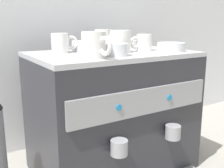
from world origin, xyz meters
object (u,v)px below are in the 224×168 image
ceramic_cup_1 (61,43)px  ceramic_bowl_0 (128,44)px  ceramic_cup_2 (143,42)px  ceramic_cup_0 (103,39)px  ceramic_cup_4 (95,45)px  ceramic_cup_3 (120,41)px  milk_pitcher (186,131)px  ceramic_bowl_1 (85,46)px  ceramic_bowl_3 (171,47)px  ceramic_bowl_2 (115,50)px  espresso_machine (113,112)px

ceramic_cup_1 → ceramic_bowl_0: bearing=4.8°
ceramic_cup_1 → ceramic_cup_2: size_ratio=1.06×
ceramic_cup_0 → ceramic_cup_1: bearing=-167.2°
ceramic_cup_4 → ceramic_cup_2: bearing=20.2°
ceramic_cup_3 → milk_pitcher: size_ratio=0.78×
ceramic_bowl_1 → ceramic_bowl_3: size_ratio=0.97×
ceramic_cup_4 → ceramic_bowl_2: bearing=13.8°
ceramic_cup_1 → milk_pitcher: size_ratio=0.66×
ceramic_cup_0 → milk_pitcher: ceramic_cup_0 is taller
ceramic_cup_4 → ceramic_bowl_1: bearing=71.2°
ceramic_cup_2 → ceramic_cup_0: bearing=125.2°
ceramic_bowl_0 → ceramic_cup_0: bearing=170.9°
ceramic_cup_2 → ceramic_cup_4: 0.30m
ceramic_cup_4 → milk_pitcher: bearing=9.9°
ceramic_cup_1 → milk_pitcher: bearing=-10.4°
ceramic_cup_0 → ceramic_bowl_3: (0.19, -0.22, -0.03)m
ceramic_cup_0 → ceramic_bowl_1: size_ratio=1.11×
ceramic_bowl_1 → ceramic_bowl_0: bearing=2.7°
ceramic_bowl_1 → ceramic_cup_3: bearing=-54.0°
ceramic_cup_2 → ceramic_bowl_2: bearing=-156.7°
ceramic_cup_1 → ceramic_bowl_1: (0.11, 0.02, -0.02)m
ceramic_cup_4 → ceramic_bowl_0: size_ratio=1.33×
ceramic_cup_1 → ceramic_bowl_3: size_ratio=0.94×
ceramic_cup_1 → ceramic_bowl_3: 0.43m
ceramic_bowl_1 → ceramic_bowl_2: bearing=-85.0°
espresso_machine → ceramic_cup_3: bearing=-52.1°
ceramic_cup_4 → ceramic_bowl_0: bearing=38.2°
ceramic_cup_0 → milk_pitcher: (0.38, -0.15, -0.45)m
ceramic_cup_3 → ceramic_bowl_3: ceramic_cup_3 is taller
espresso_machine → ceramic_cup_4: (-0.15, -0.12, 0.29)m
ceramic_cup_3 → ceramic_cup_4: bearing=-148.1°
ceramic_cup_0 → ceramic_bowl_2: (-0.08, -0.23, -0.02)m
ceramic_cup_2 → ceramic_bowl_2: 0.20m
ceramic_cup_4 → ceramic_bowl_0: 0.38m
ceramic_cup_3 → ceramic_bowl_2: size_ratio=1.35×
ceramic_cup_2 → ceramic_bowl_1: 0.24m
ceramic_bowl_0 → ceramic_bowl_2: 0.29m
ceramic_cup_3 → milk_pitcher: bearing=-0.7°
ceramic_cup_3 → ceramic_bowl_2: 0.11m
ceramic_cup_4 → ceramic_bowl_3: (0.36, 0.03, -0.03)m
espresso_machine → ceramic_bowl_0: ceramic_bowl_0 is taller
ceramic_cup_1 → ceramic_cup_3: ceramic_cup_3 is taller
ceramic_cup_4 → milk_pitcher: size_ratio=0.79×
ceramic_cup_3 → milk_pitcher: 0.60m
ceramic_cup_2 → ceramic_bowl_3: size_ratio=0.88×
ceramic_cup_0 → ceramic_cup_2: ceramic_cup_0 is taller
espresso_machine → ceramic_cup_2: (0.13, -0.02, 0.28)m
ceramic_cup_1 → ceramic_cup_2: 0.33m
ceramic_cup_3 → ceramic_cup_4: size_ratio=0.99×
ceramic_cup_1 → ceramic_bowl_2: ceramic_cup_1 is taller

